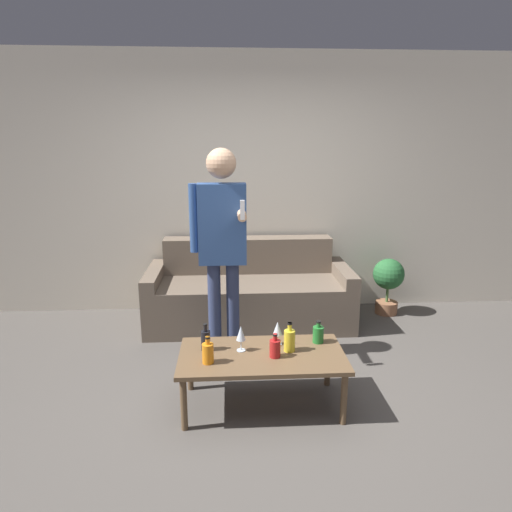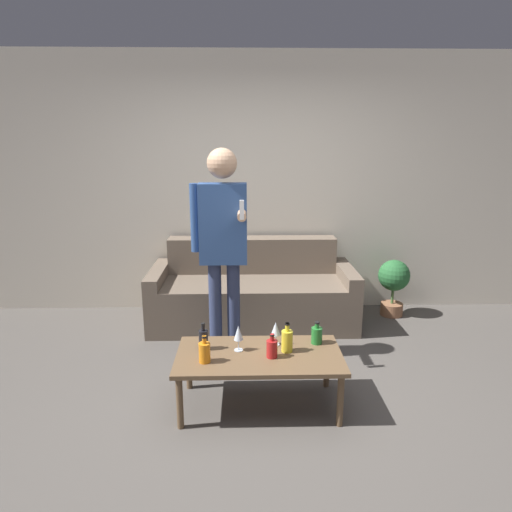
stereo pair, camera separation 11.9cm
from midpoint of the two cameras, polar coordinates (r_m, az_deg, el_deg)
The scene contains 13 objects.
ground_plane at distance 3.27m, azimuth 1.96°, elevation -19.40°, with size 16.00×16.00×0.00m, color #514C47.
wall_back at distance 4.90m, azimuth 0.60°, elevation 8.80°, with size 8.00×0.06×2.70m.
couch at distance 4.67m, azimuth 0.32°, elevation -4.65°, with size 2.03×0.85×0.83m.
coffee_table at distance 3.21m, azimuth 1.50°, elevation -12.75°, with size 1.14×0.59×0.40m.
bottle_orange at distance 3.24m, azimuth -5.52°, elevation -10.29°, with size 0.07×0.07×0.19m.
bottle_green at distance 3.12m, azimuth 3.13°, elevation -11.42°, with size 0.07×0.07×0.17m.
bottle_dark at distance 3.07m, azimuth -5.32°, elevation -11.84°, with size 0.08×0.08×0.18m.
bottle_yellow at distance 3.20m, azimuth 4.99°, elevation -10.46°, with size 0.08×0.08×0.21m.
bottle_red at distance 3.35m, azimuth 8.63°, elevation -9.72°, with size 0.08×0.08×0.16m.
wine_glass_near at distance 3.28m, azimuth 3.53°, elevation -9.13°, with size 0.07×0.07×0.17m.
wine_glass_far at distance 3.19m, azimuth -1.12°, elevation -9.68°, with size 0.06×0.06×0.18m.
person_standing_front at distance 3.65m, azimuth -3.26°, elevation 2.41°, with size 0.45×0.44×1.76m.
potted_plant at distance 5.03m, azimuth 17.48°, elevation -3.02°, with size 0.33×0.33×0.60m.
Camera 2 is at (-0.11, -2.72, 1.81)m, focal length 32.00 mm.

